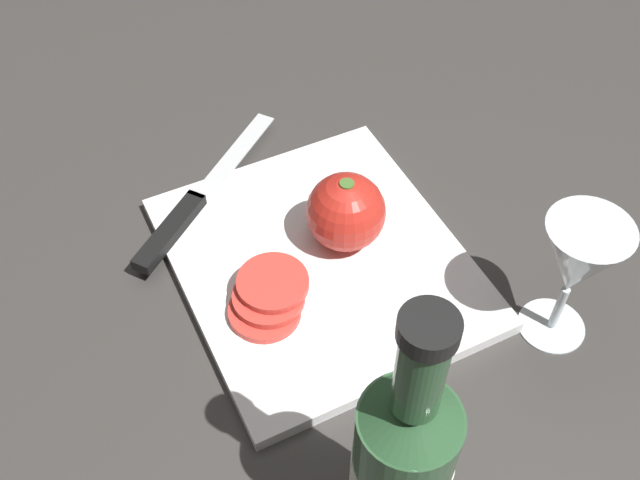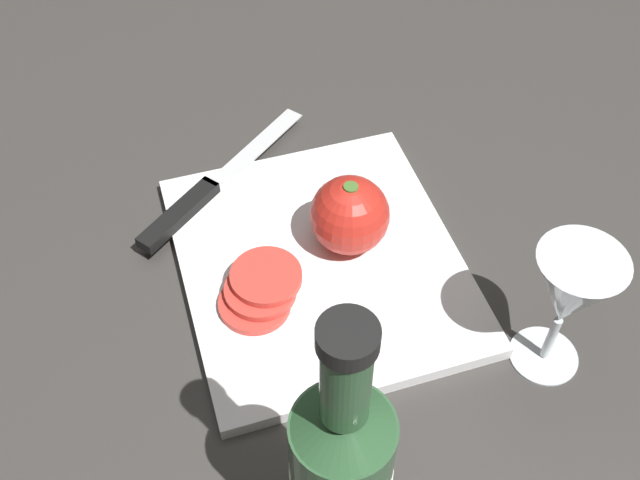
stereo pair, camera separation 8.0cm
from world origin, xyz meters
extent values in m
plane|color=#383533|center=(0.00, 0.00, 0.00)|extent=(3.00, 3.00, 0.00)
cube|color=white|center=(0.09, -0.02, 0.01)|extent=(0.34, 0.30, 0.02)
cylinder|color=#2D5633|center=(0.37, -0.09, 0.10)|extent=(0.07, 0.07, 0.20)
cone|color=#2D5633|center=(0.37, -0.09, 0.21)|extent=(0.07, 0.07, 0.02)
cylinder|color=#2D5633|center=(0.37, -0.09, 0.26)|extent=(0.03, 0.03, 0.08)
cylinder|color=black|center=(0.37, -0.09, 0.31)|extent=(0.04, 0.04, 0.01)
cylinder|color=silver|center=(0.26, 0.16, 0.00)|extent=(0.07, 0.07, 0.00)
cylinder|color=silver|center=(0.26, 0.16, 0.03)|extent=(0.01, 0.01, 0.06)
cone|color=silver|center=(0.26, 0.16, 0.11)|extent=(0.08, 0.08, 0.09)
cone|color=beige|center=(0.26, 0.16, 0.08)|extent=(0.02, 0.02, 0.03)
sphere|color=red|center=(0.07, 0.02, 0.06)|extent=(0.09, 0.09, 0.09)
cylinder|color=#47702D|center=(0.07, 0.02, 0.10)|extent=(0.02, 0.02, 0.01)
cube|color=silver|center=(-0.11, -0.04, 0.02)|extent=(0.12, 0.15, 0.00)
cube|color=silver|center=(-0.05, -0.11, 0.02)|extent=(0.02, 0.02, 0.01)
cube|color=black|center=(-0.02, -0.16, 0.02)|extent=(0.09, 0.11, 0.01)
cylinder|color=#D63D33|center=(0.13, -0.10, 0.02)|extent=(0.08, 0.08, 0.01)
cylinder|color=#D63D33|center=(0.12, -0.10, 0.03)|extent=(0.08, 0.08, 0.01)
cylinder|color=#D63D33|center=(0.11, -0.09, 0.04)|extent=(0.08, 0.08, 0.01)
camera|label=1|loc=(0.55, -0.25, 0.65)|focal=42.00mm
camera|label=2|loc=(0.58, -0.17, 0.65)|focal=42.00mm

